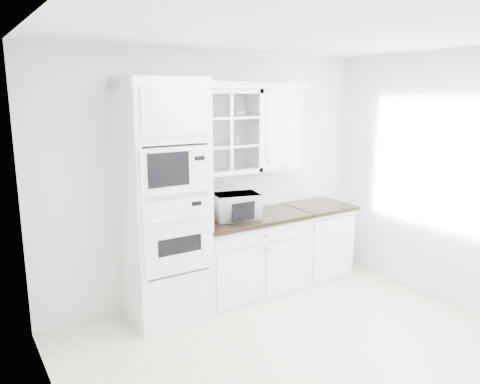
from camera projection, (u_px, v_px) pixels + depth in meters
ground at (315, 358)px, 4.05m from camera, size 4.00×3.50×0.01m
room_shell at (288, 149)px, 4.04m from camera, size 4.00×3.50×2.70m
oven_column at (164, 203)px, 4.58m from camera, size 0.76×0.68×2.40m
base_cabinet_run at (249, 254)px, 5.30m from camera, size 1.32×0.67×0.92m
extra_base_cabinet at (316, 240)px, 5.82m from camera, size 0.72×0.67×0.92m
upper_cabinet_glass at (223, 132)px, 5.00m from camera, size 0.80×0.33×0.90m
upper_cabinet_solid at (274, 129)px, 5.35m from camera, size 0.55×0.33×0.90m
crown_molding at (216, 85)px, 4.82m from camera, size 2.14×0.38×0.07m
countertop_microwave at (236, 206)px, 5.05m from camera, size 0.56×0.50×0.28m
bowl_a at (206, 115)px, 4.83m from camera, size 0.19×0.19×0.05m
bowl_b at (238, 114)px, 5.05m from camera, size 0.22×0.22×0.05m
cup_a at (210, 140)px, 4.94m from camera, size 0.17×0.17×0.11m
cup_b at (236, 140)px, 5.10m from camera, size 0.11×0.11×0.09m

